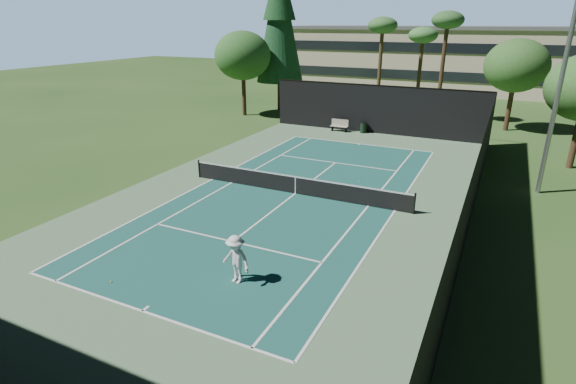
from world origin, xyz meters
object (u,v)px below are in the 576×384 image
object	(u,v)px
tennis_net	(295,184)
player	(236,259)
tennis_ball_b	(270,180)
tennis_ball_d	(257,156)
tennis_ball_a	(111,282)
tennis_ball_c	(359,181)
trash_bin	(363,127)
park_bench	(340,125)

from	to	relation	value
tennis_net	player	xyz separation A→B (m)	(1.83, -9.02, 0.37)
tennis_ball_b	tennis_ball_d	distance (m)	5.30
player	tennis_ball_d	bearing A→B (deg)	127.90
tennis_ball_a	tennis_ball_d	world-z (taller)	tennis_ball_d
player	tennis_ball_a	bearing A→B (deg)	-142.54
tennis_net	tennis_ball_c	distance (m)	4.31
tennis_net	player	size ratio (longest dim) A/B	6.97
tennis_net	player	world-z (taller)	player
tennis_ball_b	trash_bin	bearing A→B (deg)	84.41
tennis_ball_a	tennis_ball_d	size ratio (longest dim) A/B	0.88
tennis_net	trash_bin	size ratio (longest dim) A/B	13.65
tennis_net	tennis_ball_a	distance (m)	11.28
tennis_ball_a	park_bench	size ratio (longest dim) A/B	0.04
tennis_ball_b	tennis_ball_c	bearing A→B (deg)	23.17
player	tennis_ball_b	world-z (taller)	player
tennis_ball_d	trash_bin	bearing A→B (deg)	65.42
player	tennis_ball_a	world-z (taller)	player
tennis_ball_c	park_bench	bearing A→B (deg)	114.79
tennis_net	trash_bin	distance (m)	15.65
tennis_net	player	bearing A→B (deg)	-78.50
player	tennis_net	bearing A→B (deg)	112.59
player	park_bench	world-z (taller)	player
tennis_ball_c	tennis_ball_d	xyz separation A→B (m)	(-8.11, 2.11, -0.00)
tennis_ball_d	park_bench	world-z (taller)	park_bench
tennis_net	trash_bin	world-z (taller)	tennis_net
tennis_ball_c	trash_bin	world-z (taller)	trash_bin
tennis_net	tennis_ball_b	world-z (taller)	tennis_net
player	trash_bin	bearing A→B (deg)	107.38
tennis_net	tennis_ball_d	distance (m)	7.81
tennis_ball_b	tennis_ball_c	size ratio (longest dim) A/B	0.86
tennis_ball_a	tennis_ball_b	xyz separation A→B (m)	(-0.04, 12.35, 0.00)
trash_bin	tennis_net	bearing A→B (deg)	-86.76
player	trash_bin	size ratio (longest dim) A/B	1.96
tennis_ball_a	trash_bin	world-z (taller)	trash_bin
tennis_ball_a	tennis_ball_d	xyz separation A→B (m)	(-3.26, 16.55, 0.00)
tennis_ball_c	tennis_ball_d	world-z (taller)	tennis_ball_c
tennis_net	trash_bin	bearing A→B (deg)	93.24
tennis_ball_a	tennis_ball_c	world-z (taller)	tennis_ball_c
park_bench	tennis_net	bearing A→B (deg)	-79.24
tennis_ball_c	park_bench	size ratio (longest dim) A/B	0.05
tennis_ball_c	player	bearing A→B (deg)	-93.51
trash_bin	tennis_ball_c	bearing A→B (deg)	-74.11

